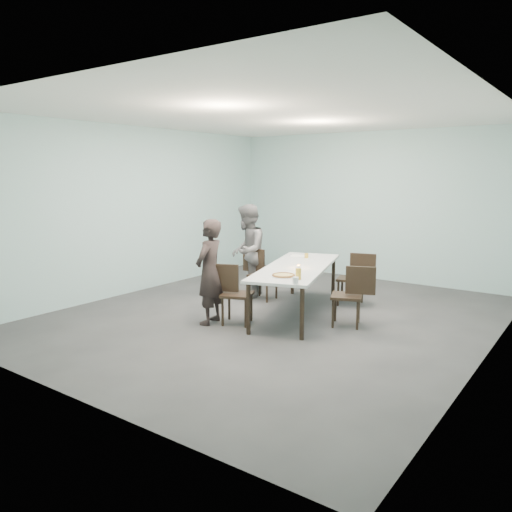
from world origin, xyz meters
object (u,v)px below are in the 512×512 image
Objects in this scene: table at (297,270)px; pizza at (284,275)px; tealight at (299,267)px; water_tumbler at (295,280)px; chair_far_right at (356,275)px; side_plate at (290,273)px; chair_near_right at (352,292)px; chair_near_left at (232,290)px; amber_tumbler at (306,256)px; chair_far_left at (259,270)px; beer_glass at (298,274)px; diner_near at (209,272)px; diner_far at (247,251)px.

pizza is (0.27, -0.81, 0.08)m from table.
water_tumbler is at bearing -61.29° from tealight.
chair_far_right is 4.83× the size of side_plate.
chair_near_right is 1.04m from pizza.
chair_near_left reaches higher than amber_tumbler.
table is 34.38× the size of amber_tumbler.
chair_far_left reaches higher than table.
pizza is 0.71m from tealight.
chair_far_right is 0.88m from amber_tumbler.
side_plate is (0.70, 0.47, 0.25)m from chair_near_left.
chair_near_right is 1.09m from water_tumbler.
water_tumbler is (0.11, -0.26, -0.03)m from beer_glass.
chair_far_left is at bearing 177.08° from diner_near.
chair_near_left is at bearing -146.24° from side_plate.
side_plate is 0.45m from beer_glass.
beer_glass reaches higher than pizza.
beer_glass reaches higher than chair_near_right.
chair_near_left is at bearing -97.93° from amber_tumbler.
pizza is at bearing 23.37° from chair_near_right.
chair_far_left is 1.64m from chair_far_right.
chair_far_right is at bearing 16.48° from chair_far_left.
side_plate is 0.42m from tealight.
diner_near is at bearing -164.77° from beer_glass.
diner_far reaches higher than chair_far_right.
chair_near_left and chair_far_right have the same top height.
amber_tumbler is at bearing 18.37° from chair_far_left.
table is 8.09× the size of pizza.
chair_far_left and chair_far_right have the same top height.
amber_tumbler is (-0.46, 1.26, 0.04)m from side_plate.
diner_near is (-0.26, -0.19, 0.26)m from chair_near_left.
water_tumbler is (0.11, -2.11, 0.29)m from chair_far_right.
table is 30.56× the size of water_tumbler.
beer_glass is 1.67× the size of water_tumbler.
tealight is at bearing 54.08° from chair_far_right.
side_plate is at bearing 7.60° from chair_near_right.
chair_far_right is at bearing 92.88° from water_tumbler.
chair_near_left and chair_far_left have the same top height.
chair_far_left is 1.25m from tealight.
chair_near_right is 2.31m from diner_far.
side_plate is at bearing 135.81° from beer_glass.
diner_far is at bearing -174.45° from diner_near.
chair_near_right is 0.92m from side_plate.
diner_far reaches higher than pizza.
chair_near_right is at bearing -19.38° from chair_far_left.
diner_far is at bearing 141.53° from pizza.
diner_far reaches higher than amber_tumbler.
tealight is at bearing 129.39° from diner_near.
diner_near is at bearing -128.79° from tealight.
amber_tumbler is at bearing 59.77° from chair_near_left.
water_tumbler reaches higher than pizza.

